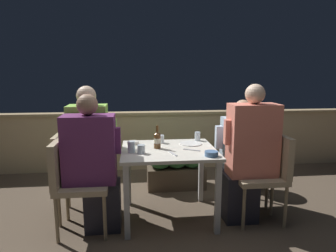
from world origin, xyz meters
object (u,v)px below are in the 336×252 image
Objects in this scene: chair_left_near at (72,176)px; person_purple_stripe at (94,164)px; beer_bottle at (157,140)px; chair_right_far at (256,160)px; person_blue_shirt at (238,155)px; person_green_blouse at (92,152)px; person_coral_top at (249,154)px; chair_right_near at (268,168)px; potted_plant at (247,156)px; chair_left_far at (73,166)px.

chair_left_near is 0.68× the size of person_purple_stripe.
person_purple_stripe is 5.61× the size of beer_bottle.
person_blue_shirt reaches higher than chair_right_far.
chair_left_near is 0.36m from person_green_blouse.
person_coral_top is at bearing -125.15° from chair_right_far.
beer_bottle is (-1.09, 0.17, 0.28)m from chair_right_near.
chair_right_near is (1.74, -0.27, -0.14)m from person_green_blouse.
chair_right_near is 0.35m from person_blue_shirt.
person_blue_shirt is at bearing 9.96° from chair_left_near.
chair_right_near is 1.25× the size of potted_plant.
chair_right_near is 0.64× the size of person_coral_top.
person_blue_shirt is at bearing -0.03° from chair_left_far.
chair_left_far is 2.12m from potted_plant.
chair_left_near is at bearing 180.00° from person_purple_stripe.
chair_right_far is at bearing -0.03° from person_green_blouse.
chair_right_far is 0.56m from potted_plant.
person_coral_top is 0.89m from potted_plant.
chair_left_near is 1.00× the size of chair_right_near.
person_blue_shirt reaches higher than chair_left_far.
person_green_blouse is at bearing 170.18° from person_coral_top.
person_coral_top reaches higher than chair_left_far.
chair_left_near reaches higher than potted_plant.
chair_right_near and chair_right_far have the same top height.
beer_bottle is at bearing -6.75° from chair_left_far.
chair_right_near is (1.89, 0.03, 0.00)m from chair_left_near.
chair_left_far and chair_right_far have the same top height.
beer_bottle is (0.65, -0.10, 0.13)m from person_green_blouse.
chair_left_far is at bearing 172.17° from chair_right_near.
person_coral_top is at bearing -110.60° from potted_plant.
chair_right_far is (0.19, 0.27, -0.15)m from person_coral_top.
chair_right_near is 1.00× the size of chair_right_far.
person_green_blouse reaches higher than potted_plant.
person_green_blouse reaches higher than chair_left_far.
person_purple_stripe is 1.50m from person_blue_shirt.
person_purple_stripe reaches higher than person_blue_shirt.
chair_right_near reaches higher than potted_plant.
potted_plant is (1.79, 0.83, -0.22)m from person_purple_stripe.
potted_plant is at bearing 59.16° from person_blue_shirt.
person_blue_shirt is (1.67, 0.29, 0.06)m from chair_left_near.
potted_plant is at bearing 24.80° from person_purple_stripe.
chair_left_near is at bearing -171.11° from chair_right_far.
chair_right_far is at bearing -101.98° from potted_plant.
person_coral_top reaches higher than person_blue_shirt.
person_purple_stripe is 0.96× the size of person_green_blouse.
person_purple_stripe is 1.47× the size of chair_right_far.
person_coral_top is (-0.20, -0.00, 0.15)m from chair_right_near.
beer_bottle is 0.33× the size of potted_plant.
beer_bottle is at bearing -174.69° from chair_right_far.
chair_left_near is at bearing -170.04° from person_blue_shirt.
chair_right_far is at bearing 8.89° from chair_left_near.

